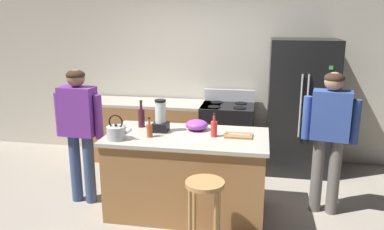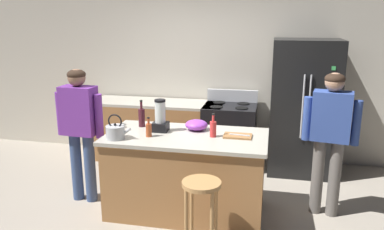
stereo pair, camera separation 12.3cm
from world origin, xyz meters
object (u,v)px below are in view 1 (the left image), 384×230
at_px(bar_stool, 205,198).
at_px(tea_kettle, 116,132).
at_px(person_by_island_left, 79,124).
at_px(bottle_soda, 214,128).
at_px(bottle_wine, 141,117).
at_px(cutting_board, 238,136).
at_px(mixing_bowl, 197,125).
at_px(chef_knife, 240,134).
at_px(refrigerator, 301,107).
at_px(kitchen_island, 187,174).
at_px(person_by_sink_right, 330,130).
at_px(bottle_cooking_sauce, 150,130).
at_px(stove_range, 227,135).
at_px(blender_appliance, 161,118).

distance_m(bar_stool, tea_kettle, 1.20).
relative_size(person_by_island_left, bottle_soda, 6.25).
distance_m(bottle_wine, cutting_board, 1.16).
distance_m(person_by_island_left, mixing_bowl, 1.36).
relative_size(bottle_soda, chef_knife, 1.16).
relative_size(refrigerator, cutting_board, 6.25).
bearing_deg(bottle_soda, refrigerator, 55.29).
bearing_deg(tea_kettle, chef_knife, 14.40).
relative_size(kitchen_island, person_by_sink_right, 1.10).
xyz_separation_m(bar_stool, mixing_bowl, (-0.24, 0.96, 0.42)).
bearing_deg(person_by_island_left, bar_stool, -26.09).
bearing_deg(mixing_bowl, bottle_soda, -43.65).
xyz_separation_m(bottle_cooking_sauce, cutting_board, (0.94, 0.19, -0.07)).
distance_m(kitchen_island, stove_range, 1.56).
xyz_separation_m(kitchen_island, mixing_bowl, (0.07, 0.22, 0.51)).
xyz_separation_m(blender_appliance, bottle_wine, (-0.27, 0.13, -0.04)).
bearing_deg(stove_range, bottle_cooking_sauce, -112.59).
bearing_deg(bottle_cooking_sauce, stove_range, 67.41).
relative_size(stove_range, blender_appliance, 3.01).
xyz_separation_m(mixing_bowl, chef_knife, (0.51, -0.17, -0.03)).
bearing_deg(mixing_bowl, blender_appliance, -161.37).
xyz_separation_m(bottle_cooking_sauce, chef_knife, (0.96, 0.19, -0.06)).
xyz_separation_m(kitchen_island, blender_appliance, (-0.32, 0.09, 0.61)).
bearing_deg(refrigerator, mixing_bowl, -134.56).
relative_size(person_by_island_left, chef_knife, 7.27).
relative_size(person_by_sink_right, bottle_soda, 6.27).
relative_size(refrigerator, stove_range, 1.71).
bearing_deg(stove_range, kitchen_island, -101.40).
bearing_deg(person_by_island_left, stove_range, 43.34).
bearing_deg(bar_stool, chef_knife, 71.48).
xyz_separation_m(kitchen_island, chef_knife, (0.57, 0.05, 0.48)).
bearing_deg(cutting_board, tea_kettle, -165.38).
distance_m(bottle_soda, chef_knife, 0.29).
relative_size(stove_range, bar_stool, 1.52).
height_order(refrigerator, bottle_soda, refrigerator).
height_order(bar_stool, cutting_board, cutting_board).
bearing_deg(bottle_wine, person_by_island_left, -164.61).
distance_m(blender_appliance, cutting_board, 0.89).
height_order(kitchen_island, person_by_island_left, person_by_island_left).
height_order(person_by_island_left, mixing_bowl, person_by_island_left).
height_order(kitchen_island, refrigerator, refrigerator).
distance_m(kitchen_island, bottle_cooking_sauce, 0.67).
bearing_deg(chef_knife, bottle_wine, 178.65).
xyz_separation_m(bar_stool, bottle_cooking_sauce, (-0.69, 0.61, 0.44)).
relative_size(blender_appliance, bottle_soda, 1.42).
distance_m(person_by_sink_right, bottle_cooking_sauce, 1.95).
height_order(stove_range, person_by_island_left, person_by_island_left).
bearing_deg(person_by_sink_right, blender_appliance, -174.25).
xyz_separation_m(stove_range, blender_appliance, (-0.63, -1.44, 0.60)).
relative_size(bottle_cooking_sauce, bottle_soda, 0.84).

